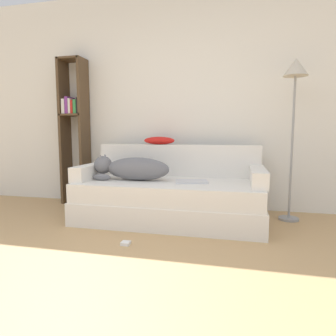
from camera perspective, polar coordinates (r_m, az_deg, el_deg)
The scene contains 12 objects.
ground_plane at distance 1.73m, azimuth -21.18°, elevation -26.92°, with size 20.00×20.00×0.00m, color tan.
wall_back at distance 3.91m, azimuth 0.70°, elevation 12.67°, with size 7.25×0.06×2.70m.
couch at distance 3.25m, azimuth 0.39°, elevation -6.29°, with size 1.96×0.95×0.43m.
couch_backrest at distance 3.58m, azimuth 1.85°, elevation 1.49°, with size 1.92×0.15×0.37m.
couch_arm_left at distance 3.50m, azimuth -14.18°, elevation -0.58°, with size 0.15×0.76×0.16m.
couch_arm_right at distance 3.12m, azimuth 16.78°, elevation -1.54°, with size 0.15×0.76×0.16m.
dog at distance 3.27m, azimuth -7.09°, elevation -0.05°, with size 0.86×0.25×0.28m.
laptop at distance 3.12m, azimuth 4.52°, elevation -2.59°, with size 0.37×0.29×0.02m.
throw_pillow at distance 3.64m, azimuth -1.68°, elevation 5.25°, with size 0.38×0.18×0.09m.
bookshelf at distance 4.19m, azimuth -17.41°, elevation 7.96°, with size 0.33×0.26×1.90m.
floor_lamp at distance 3.48m, azimuth 23.04°, elevation 14.28°, with size 0.25×0.25×1.71m.
power_adapter at distance 2.64m, azimuth -8.06°, elevation -14.00°, with size 0.07×0.07×0.03m.
Camera 1 is at (0.85, -1.17, 0.94)m, focal length 32.00 mm.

